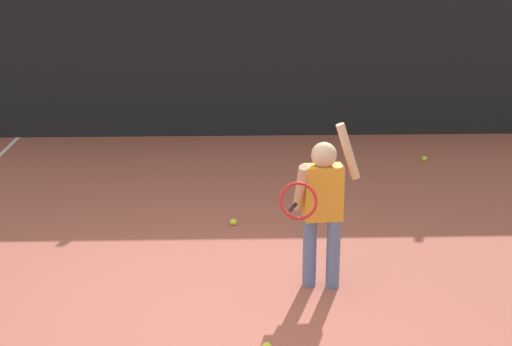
% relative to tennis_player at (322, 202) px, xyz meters
% --- Properties ---
extents(ground_plane, '(20.00, 20.00, 0.00)m').
position_rel_tennis_player_xyz_m(ground_plane, '(-1.02, -0.45, -0.73)').
color(ground_plane, '#9E5142').
extents(back_fence_windscreen, '(13.53, 0.08, 3.10)m').
position_rel_tennis_player_xyz_m(back_fence_windscreen, '(-1.02, 4.93, 0.82)').
color(back_fence_windscreen, black).
rests_on(back_fence_windscreen, ground).
extents(fence_post_2, '(0.09, 0.09, 3.25)m').
position_rel_tennis_player_xyz_m(fence_post_2, '(-1.02, 4.99, 0.90)').
color(fence_post_2, slate).
rests_on(fence_post_2, ground).
extents(fence_post_3, '(0.09, 0.09, 3.25)m').
position_rel_tennis_player_xyz_m(fence_post_3, '(2.29, 4.99, 0.90)').
color(fence_post_3, slate).
rests_on(fence_post_3, ground).
extents(tennis_player, '(0.68, 0.62, 1.35)m').
position_rel_tennis_player_xyz_m(tennis_player, '(0.00, 0.00, 0.00)').
color(tennis_player, slate).
rests_on(tennis_player, ground).
extents(tennis_ball_0, '(0.07, 0.07, 0.07)m').
position_rel_tennis_player_xyz_m(tennis_ball_0, '(-0.69, 1.40, -0.69)').
color(tennis_ball_0, '#CCE033').
rests_on(tennis_ball_0, ground).
extents(tennis_ball_4, '(0.07, 0.07, 0.07)m').
position_rel_tennis_player_xyz_m(tennis_ball_4, '(1.71, 3.54, -0.69)').
color(tennis_ball_4, '#CCE033').
rests_on(tennis_ball_4, ground).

